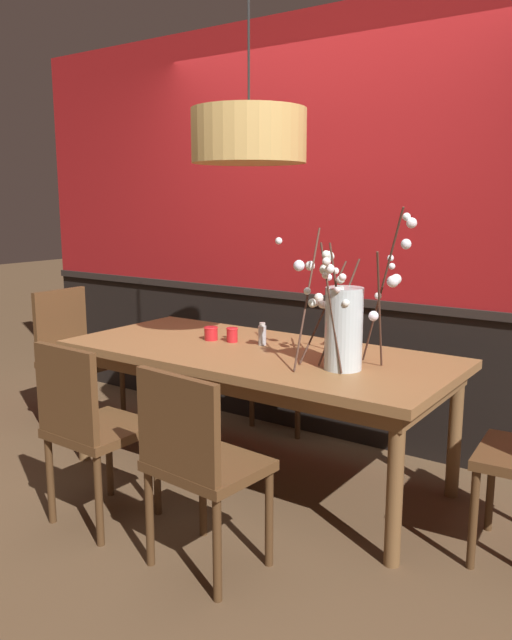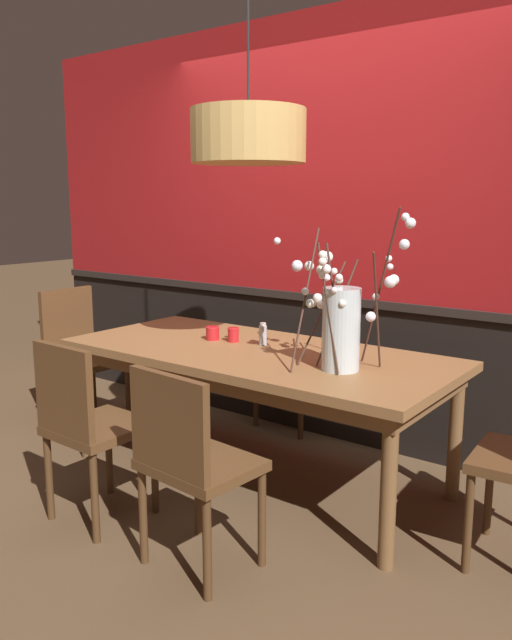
% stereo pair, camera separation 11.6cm
% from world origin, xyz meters
% --- Properties ---
extents(ground_plane, '(24.00, 24.00, 0.00)m').
position_xyz_m(ground_plane, '(0.00, 0.00, 0.00)').
color(ground_plane, brown).
extents(back_wall, '(5.20, 0.14, 2.68)m').
position_xyz_m(back_wall, '(0.00, 0.84, 1.33)').
color(back_wall, black).
rests_on(back_wall, ground).
extents(dining_table, '(2.16, 0.97, 0.74)m').
position_xyz_m(dining_table, '(0.00, 0.00, 0.66)').
color(dining_table, olive).
rests_on(dining_table, ground).
extents(chair_near_side_left, '(0.42, 0.43, 0.90)m').
position_xyz_m(chair_near_side_left, '(-0.33, -0.89, 0.51)').
color(chair_near_side_left, brown).
rests_on(chair_near_side_left, ground).
extents(chair_far_side_left, '(0.47, 0.43, 0.88)m').
position_xyz_m(chair_far_side_left, '(-0.29, 0.88, 0.51)').
color(chair_far_side_left, brown).
rests_on(chair_far_side_left, ground).
extents(chair_head_west_end, '(0.44, 0.44, 0.94)m').
position_xyz_m(chair_head_west_end, '(-1.51, -0.02, 0.52)').
color(chair_head_west_end, brown).
rests_on(chair_head_west_end, ground).
extents(chair_near_side_right, '(0.48, 0.42, 0.88)m').
position_xyz_m(chair_near_side_right, '(0.34, -0.91, 0.51)').
color(chair_near_side_right, brown).
rests_on(chair_near_side_right, ground).
extents(vase_with_blossoms, '(0.65, 0.47, 0.78)m').
position_xyz_m(vase_with_blossoms, '(0.57, -0.08, 0.96)').
color(vase_with_blossoms, silver).
rests_on(vase_with_blossoms, dining_table).
extents(candle_holder_nearer_center, '(0.07, 0.07, 0.08)m').
position_xyz_m(candle_holder_nearer_center, '(-0.22, 0.08, 0.78)').
color(candle_holder_nearer_center, red).
rests_on(candle_holder_nearer_center, dining_table).
extents(candle_holder_nearer_edge, '(0.08, 0.08, 0.08)m').
position_xyz_m(candle_holder_nearer_edge, '(-0.36, 0.05, 0.78)').
color(candle_holder_nearer_edge, red).
rests_on(candle_holder_nearer_edge, dining_table).
extents(condiment_bottle, '(0.04, 0.04, 0.13)m').
position_xyz_m(condiment_bottle, '(-0.04, 0.12, 0.80)').
color(condiment_bottle, '#ADADB2').
rests_on(condiment_bottle, dining_table).
extents(pendant_lamp, '(0.58, 0.58, 0.96)m').
position_xyz_m(pendant_lamp, '(0.02, -0.09, 1.86)').
color(pendant_lamp, tan).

